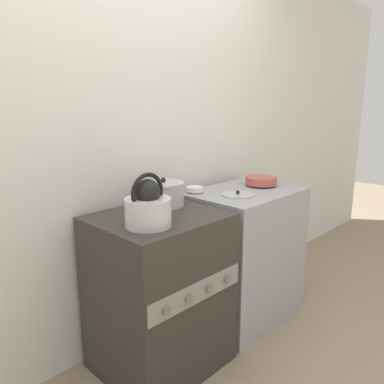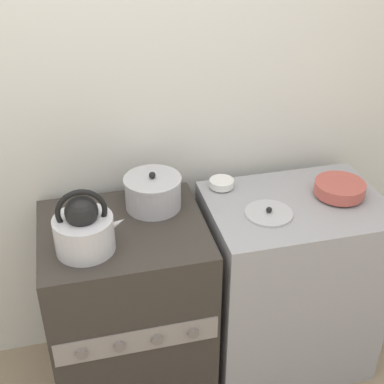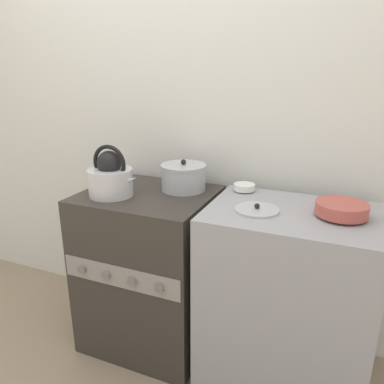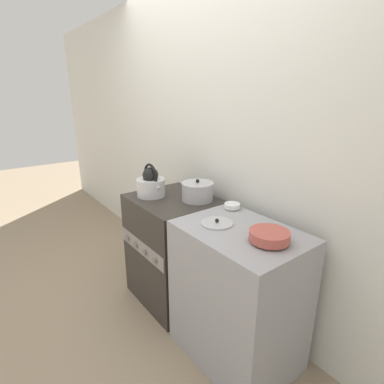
# 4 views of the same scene
# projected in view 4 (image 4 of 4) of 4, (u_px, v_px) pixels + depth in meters

# --- Properties ---
(ground_plane) EXTENTS (12.00, 12.00, 0.00)m
(ground_plane) POSITION_uv_depth(u_px,v_px,m) (145.00, 308.00, 2.41)
(ground_plane) COLOR gray
(wall_back) EXTENTS (7.00, 0.06, 2.50)m
(wall_back) POSITION_uv_depth(u_px,v_px,m) (209.00, 145.00, 2.38)
(wall_back) COLOR silver
(wall_back) RESTS_ON ground_plane
(stove) EXTENTS (0.66, 0.59, 0.88)m
(stove) POSITION_uv_depth(u_px,v_px,m) (174.00, 249.00, 2.43)
(stove) COLOR #332D28
(stove) RESTS_ON ground_plane
(counter) EXTENTS (0.75, 0.54, 0.89)m
(counter) POSITION_uv_depth(u_px,v_px,m) (237.00, 295.00, 1.86)
(counter) COLOR #99999E
(counter) RESTS_ON ground_plane
(kettle) EXTENTS (0.27, 0.22, 0.26)m
(kettle) POSITION_uv_depth(u_px,v_px,m) (151.00, 184.00, 2.32)
(kettle) COLOR silver
(kettle) RESTS_ON stove
(cooking_pot) EXTENTS (0.24, 0.24, 0.16)m
(cooking_pot) POSITION_uv_depth(u_px,v_px,m) (197.00, 191.00, 2.23)
(cooking_pot) COLOR #B2B2B7
(cooking_pot) RESTS_ON stove
(enamel_bowl) EXTENTS (0.21, 0.21, 0.06)m
(enamel_bowl) POSITION_uv_depth(u_px,v_px,m) (269.00, 236.00, 1.57)
(enamel_bowl) COLOR #B75147
(enamel_bowl) RESTS_ON counter
(small_ceramic_bowl) EXTENTS (0.11, 0.11, 0.04)m
(small_ceramic_bowl) POSITION_uv_depth(u_px,v_px,m) (232.00, 206.00, 2.04)
(small_ceramic_bowl) COLOR white
(small_ceramic_bowl) RESTS_ON counter
(loose_pot_lid) EXTENTS (0.20, 0.20, 0.03)m
(loose_pot_lid) POSITION_uv_depth(u_px,v_px,m) (217.00, 223.00, 1.80)
(loose_pot_lid) COLOR #B2B2B7
(loose_pot_lid) RESTS_ON counter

